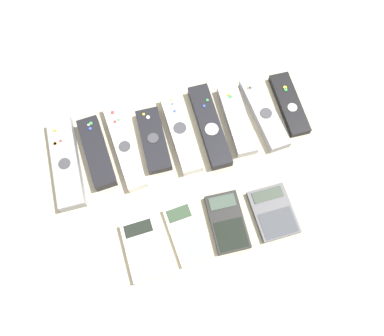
# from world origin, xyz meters

# --- Properties ---
(ground_plane) EXTENTS (3.00, 3.00, 0.00)m
(ground_plane) POSITION_xyz_m (0.00, 0.00, 0.00)
(ground_plane) COLOR #B2A88E
(remote_0) EXTENTS (0.06, 0.22, 0.03)m
(remote_0) POSITION_xyz_m (-0.27, 0.14, 0.01)
(remote_0) COLOR gray
(remote_0) RESTS_ON ground_plane
(remote_1) EXTENTS (0.06, 0.18, 0.03)m
(remote_1) POSITION_xyz_m (-0.20, 0.14, 0.01)
(remote_1) COLOR black
(remote_1) RESTS_ON ground_plane
(remote_2) EXTENTS (0.06, 0.22, 0.03)m
(remote_2) POSITION_xyz_m (-0.13, 0.14, 0.01)
(remote_2) COLOR white
(remote_2) RESTS_ON ground_plane
(remote_3) EXTENTS (0.06, 0.16, 0.02)m
(remote_3) POSITION_xyz_m (-0.07, 0.14, 0.01)
(remote_3) COLOR black
(remote_3) RESTS_ON ground_plane
(remote_4) EXTENTS (0.05, 0.20, 0.03)m
(remote_4) POSITION_xyz_m (0.00, 0.14, 0.01)
(remote_4) COLOR white
(remote_4) RESTS_ON ground_plane
(remote_5) EXTENTS (0.05, 0.21, 0.03)m
(remote_5) POSITION_xyz_m (0.07, 0.14, 0.01)
(remote_5) COLOR black
(remote_5) RESTS_ON ground_plane
(remote_6) EXTENTS (0.06, 0.18, 0.02)m
(remote_6) POSITION_xyz_m (0.14, 0.14, 0.01)
(remote_6) COLOR #B7B7BC
(remote_6) RESTS_ON ground_plane
(remote_7) EXTENTS (0.06, 0.20, 0.02)m
(remote_7) POSITION_xyz_m (0.20, 0.13, 0.01)
(remote_7) COLOR gray
(remote_7) RESTS_ON ground_plane
(remote_8) EXTENTS (0.05, 0.17, 0.02)m
(remote_8) POSITION_xyz_m (0.27, 0.14, 0.01)
(remote_8) COLOR black
(remote_8) RESTS_ON ground_plane
(calculator_0) EXTENTS (0.07, 0.13, 0.02)m
(calculator_0) POSITION_xyz_m (-0.14, -0.10, 0.01)
(calculator_0) COLOR silver
(calculator_0) RESTS_ON ground_plane
(calculator_1) EXTENTS (0.07, 0.13, 0.01)m
(calculator_1) POSITION_xyz_m (-0.05, -0.09, 0.01)
(calculator_1) COLOR beige
(calculator_1) RESTS_ON ground_plane
(calculator_2) EXTENTS (0.08, 0.13, 0.02)m
(calculator_2) POSITION_xyz_m (0.04, -0.09, 0.01)
(calculator_2) COLOR black
(calculator_2) RESTS_ON ground_plane
(calculator_3) EXTENTS (0.08, 0.11, 0.01)m
(calculator_3) POSITION_xyz_m (0.14, -0.10, 0.01)
(calculator_3) COLOR #4C4C51
(calculator_3) RESTS_ON ground_plane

